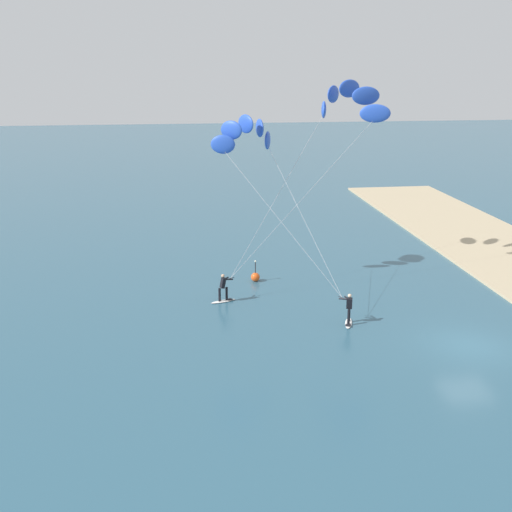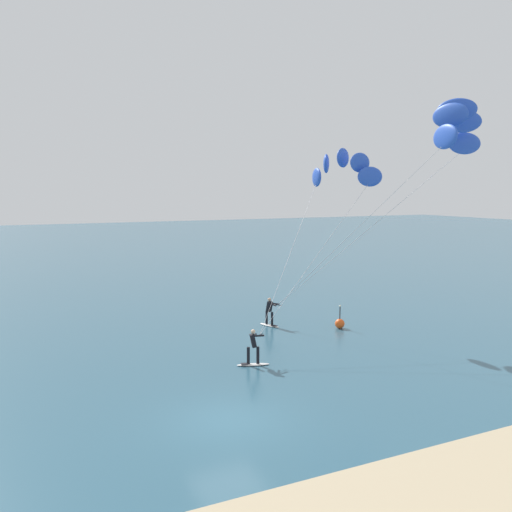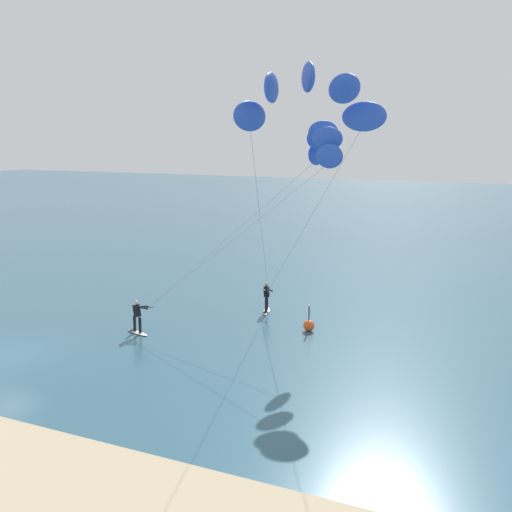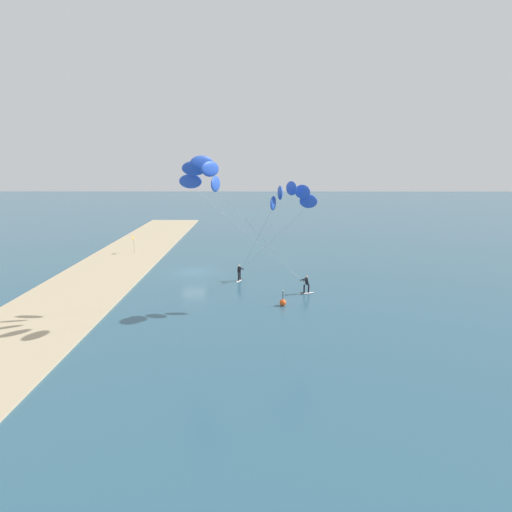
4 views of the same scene
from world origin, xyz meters
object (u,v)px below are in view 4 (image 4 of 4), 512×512
(kitesurfer_nearshore, at_px, (288,200))
(kitesurfer_mid_water, at_px, (207,179))
(marker_buoy, at_px, (283,302))
(beach_flag, at_px, (133,241))

(kitesurfer_nearshore, bearing_deg, kitesurfer_mid_water, -72.81)
(marker_buoy, height_order, beach_flag, beach_flag)
(beach_flag, bearing_deg, kitesurfer_nearshore, 42.55)
(kitesurfer_mid_water, relative_size, marker_buoy, 8.87)
(kitesurfer_nearshore, height_order, marker_buoy, kitesurfer_nearshore)
(kitesurfer_mid_water, relative_size, beach_flag, 5.56)
(kitesurfer_nearshore, xyz_separation_m, marker_buoy, (0.01, -0.30, -8.48))
(kitesurfer_nearshore, relative_size, kitesurfer_mid_water, 0.84)
(marker_buoy, bearing_deg, kitesurfer_mid_water, -72.05)
(kitesurfer_nearshore, height_order, kitesurfer_mid_water, kitesurfer_mid_water)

